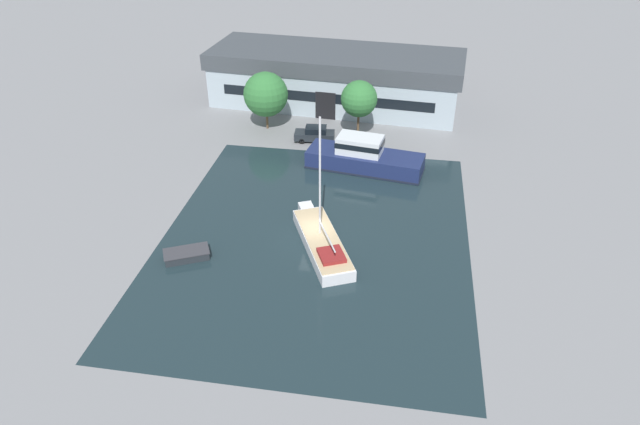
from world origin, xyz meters
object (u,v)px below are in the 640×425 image
(quay_tree_near_building, at_px, (359,99))
(small_dinghy, at_px, (187,254))
(parked_car, at_px, (315,134))
(motor_cruiser, at_px, (364,157))
(warehouse_building, at_px, (335,78))
(quay_tree_by_water, at_px, (266,94))
(sailboat_moored, at_px, (322,241))

(quay_tree_near_building, bearing_deg, small_dinghy, -114.36)
(quay_tree_near_building, height_order, small_dinghy, quay_tree_near_building)
(parked_car, height_order, motor_cruiser, motor_cruiser)
(small_dinghy, bearing_deg, warehouse_building, -37.34)
(warehouse_building, height_order, small_dinghy, warehouse_building)
(quay_tree_by_water, relative_size, small_dinghy, 1.69)
(warehouse_building, xyz_separation_m, quay_tree_by_water, (-6.59, -8.91, 0.76))
(quay_tree_near_building, distance_m, motor_cruiser, 7.81)
(parked_car, xyz_separation_m, sailboat_moored, (3.86, -19.56, -0.22))
(motor_cruiser, bearing_deg, quay_tree_near_building, 19.52)
(small_dinghy, bearing_deg, quay_tree_near_building, -50.11)
(quay_tree_by_water, height_order, sailboat_moored, sailboat_moored)
(warehouse_building, relative_size, sailboat_moored, 2.85)
(sailboat_moored, relative_size, motor_cruiser, 0.92)
(quay_tree_by_water, xyz_separation_m, small_dinghy, (-0.38, -25.05, -3.71))
(warehouse_building, bearing_deg, motor_cruiser, -68.00)
(quay_tree_near_building, relative_size, parked_car, 1.47)
(warehouse_building, height_order, quay_tree_near_building, quay_tree_near_building)
(warehouse_building, height_order, sailboat_moored, sailboat_moored)
(parked_car, bearing_deg, motor_cruiser, -138.87)
(quay_tree_near_building, bearing_deg, parked_car, -163.33)
(motor_cruiser, bearing_deg, parked_car, 55.43)
(quay_tree_near_building, bearing_deg, quay_tree_by_water, 174.11)
(small_dinghy, bearing_deg, parked_car, -41.31)
(motor_cruiser, xyz_separation_m, small_dinghy, (-12.14, -17.05, -0.88))
(quay_tree_near_building, xyz_separation_m, sailboat_moored, (-0.70, -20.92, -3.99))
(quay_tree_near_building, xyz_separation_m, motor_cruiser, (1.28, -6.92, -3.37))
(quay_tree_by_water, distance_m, small_dinghy, 25.33)
(warehouse_building, xyz_separation_m, parked_car, (-0.67, -11.36, -2.48))
(motor_cruiser, bearing_deg, small_dinghy, 153.58)
(quay_tree_near_building, height_order, parked_car, quay_tree_near_building)
(small_dinghy, bearing_deg, motor_cruiser, -61.19)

